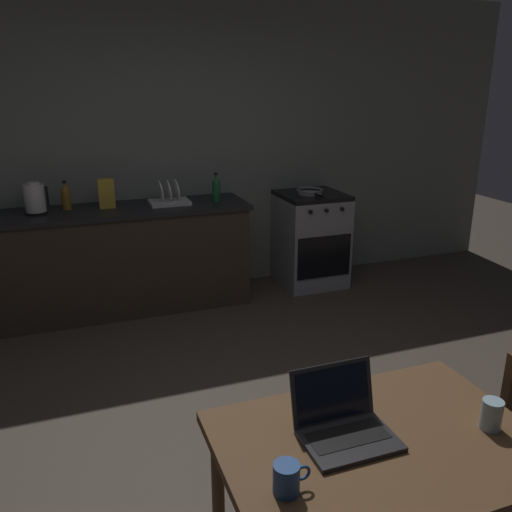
% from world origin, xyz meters
% --- Properties ---
extents(ground_plane, '(12.00, 12.00, 0.00)m').
position_xyz_m(ground_plane, '(0.00, 0.00, 0.00)').
color(ground_plane, '#473D33').
extents(back_wall, '(6.40, 0.10, 2.71)m').
position_xyz_m(back_wall, '(0.30, 2.66, 1.35)').
color(back_wall, slate).
rests_on(back_wall, ground_plane).
extents(kitchen_counter, '(2.16, 0.64, 0.91)m').
position_xyz_m(kitchen_counter, '(-0.53, 2.31, 0.46)').
color(kitchen_counter, '#382D23').
rests_on(kitchen_counter, ground_plane).
extents(stove_oven, '(0.60, 0.62, 0.91)m').
position_xyz_m(stove_oven, '(1.25, 2.30, 0.45)').
color(stove_oven, gray).
rests_on(stove_oven, ground_plane).
extents(dining_table, '(1.11, 0.77, 0.73)m').
position_xyz_m(dining_table, '(-0.02, -0.89, 0.65)').
color(dining_table, brown).
rests_on(dining_table, ground_plane).
extents(laptop, '(0.32, 0.28, 0.22)m').
position_xyz_m(laptop, '(-0.13, -0.82, 0.78)').
color(laptop, '#232326').
rests_on(laptop, dining_table).
extents(electric_kettle, '(0.19, 0.17, 0.26)m').
position_xyz_m(electric_kettle, '(-1.19, 2.31, 1.03)').
color(electric_kettle, black).
rests_on(electric_kettle, kitchen_counter).
extents(bottle, '(0.07, 0.07, 0.26)m').
position_xyz_m(bottle, '(0.29, 2.26, 1.03)').
color(bottle, '#19592D').
rests_on(bottle, kitchen_counter).
extents(frying_pan, '(0.25, 0.42, 0.05)m').
position_xyz_m(frying_pan, '(1.22, 2.28, 0.93)').
color(frying_pan, gray).
rests_on(frying_pan, stove_oven).
extents(coffee_mug, '(0.12, 0.08, 0.10)m').
position_xyz_m(coffee_mug, '(-0.42, -1.00, 0.78)').
color(coffee_mug, '#264C8C').
rests_on(coffee_mug, dining_table).
extents(drinking_glass, '(0.07, 0.07, 0.11)m').
position_xyz_m(drinking_glass, '(0.38, -0.96, 0.79)').
color(drinking_glass, '#99B7C6').
rests_on(drinking_glass, dining_table).
extents(cereal_box, '(0.13, 0.05, 0.25)m').
position_xyz_m(cereal_box, '(-0.63, 2.33, 1.03)').
color(cereal_box, gold).
rests_on(cereal_box, kitchen_counter).
extents(dish_rack, '(0.34, 0.26, 0.21)m').
position_xyz_m(dish_rack, '(-0.11, 2.31, 0.95)').
color(dish_rack, silver).
rests_on(dish_rack, kitchen_counter).
extents(bottle_b, '(0.07, 0.07, 0.24)m').
position_xyz_m(bottle_b, '(-0.95, 2.39, 1.02)').
color(bottle_b, '#8C601E').
rests_on(bottle_b, kitchen_counter).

